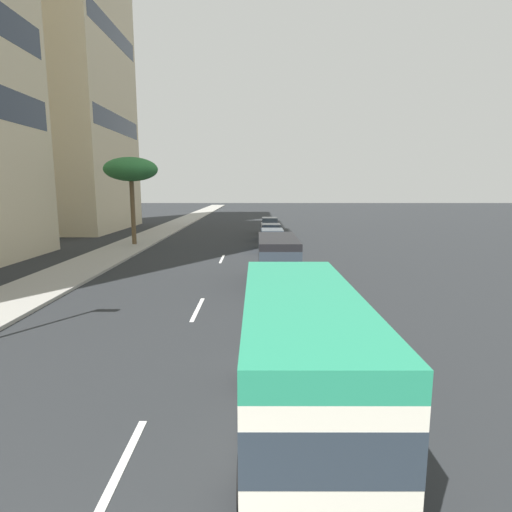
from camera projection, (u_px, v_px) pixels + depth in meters
The scene contains 12 objects.
ground_plane at pixel (228, 247), 33.97m from camera, with size 198.00×198.00×0.00m, color #26282B.
sidewalk_right at pixel (129, 246), 33.96m from camera, with size 162.00×3.60×0.15m, color #9E9B93.
lane_stripe_near at pixel (118, 474), 7.00m from camera, with size 3.20×0.16×0.01m, color silver.
lane_stripe_mid at pixel (198, 309), 16.52m from camera, with size 3.20×0.16×0.01m, color silver.
lane_stripe_far at pixel (222, 259), 28.16m from camera, with size 3.20×0.16×0.01m, color silver.
car_lead at pixel (272, 241), 31.71m from camera, with size 4.65×1.85×1.69m.
van_second at pixel (278, 257), 20.86m from camera, with size 5.27×2.06×2.36m.
car_third at pixel (270, 226), 43.87m from camera, with size 4.10×1.80×1.70m.
car_fourth at pixel (271, 233), 38.01m from camera, with size 4.03×1.90×1.54m.
minibus_fifth at pixel (301, 357), 7.98m from camera, with size 6.68×2.29×2.85m.
palm_tree at pixel (131, 170), 33.65m from camera, with size 4.33×4.33×7.13m.
office_tower_far at pixel (68, 48), 44.97m from camera, with size 15.78×10.06×39.70m.
Camera 1 is at (-2.13, -2.36, 4.81)m, focal length 28.92 mm.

